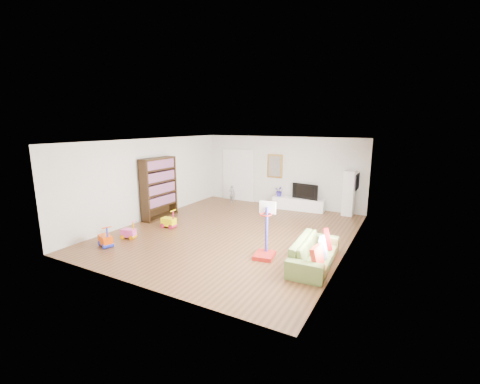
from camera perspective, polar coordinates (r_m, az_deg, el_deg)
The scene contains 25 objects.
floor at distance 9.67m, azimuth -1.15°, elevation -7.12°, with size 6.50×7.50×0.00m, color brown.
ceiling at distance 9.15m, azimuth -1.22°, elevation 9.08°, with size 6.50×7.50×0.00m, color white.
wall_back at distance 12.66m, azimuth 7.32°, elevation 3.64°, with size 6.50×0.00×2.70m, color silver.
wall_front at distance 6.43m, azimuth -18.11°, elevation -4.97°, with size 6.50×0.00×2.70m, color white.
wall_left at distance 11.27m, azimuth -15.68°, elevation 2.27°, with size 0.00×7.50×2.70m, color white.
wall_right at distance 8.23m, azimuth 18.86°, elevation -1.39°, with size 0.00×7.50×2.70m, color silver.
navy_accent at distance 9.50m, azimuth 20.47°, elevation 3.29°, with size 0.01×3.20×1.70m, color black.
olive_wainscot at distance 9.78m, azimuth 19.89°, elevation -4.55°, with size 0.01×3.20×1.00m, color brown.
doorway at distance 13.47m, azimuth -0.33°, elevation 2.95°, with size 1.45×0.06×2.10m, color white.
painting_back at distance 12.69m, azimuth 6.22°, elevation 4.60°, with size 0.62×0.06×0.92m, color gold.
artwork_right at distance 9.75m, azimuth 20.14°, elevation 1.73°, with size 0.04×0.56×0.46m, color #7F3F8C.
media_console at distance 12.26m, azimuth 10.34°, elevation -2.10°, with size 1.92×0.48×0.45m, color white.
tall_cabinet at distance 11.83m, azimuth 18.76°, elevation -0.22°, with size 0.37×0.37×1.59m, color white.
bookshelf at distance 11.22m, azimuth -14.22°, elevation 0.67°, with size 0.37×1.41×2.07m, color black.
sofa at distance 7.63m, azimuth 13.08°, elevation -10.39°, with size 2.04×0.80×0.60m, color olive.
basketball_hoop at distance 7.69m, azimuth 4.45°, elevation -6.87°, with size 0.47×0.57×1.36m, color #B21D17.
ride_on_yellow at distance 10.22m, azimuth -12.59°, elevation -4.64°, with size 0.43×0.27×0.58m, color #FFF200.
ride_on_orange at distance 9.19m, azimuth -22.86°, elevation -7.22°, with size 0.43×0.27×0.57m, color #EC4802.
ride_on_pink at distance 9.59m, azimuth -19.25°, elevation -6.36°, with size 0.38×0.24×0.51m, color #E846A8.
child at distance 13.12m, azimuth -1.40°, elevation -0.34°, with size 0.27×0.18×0.73m, color gray.
tv at distance 12.12m, azimuth 11.67°, elevation 0.17°, with size 1.00×0.13×0.57m, color black.
vase_plant at distance 12.40m, azimuth 7.04°, elevation 0.19°, with size 0.36×0.31×0.40m, color #332496.
pillow_left at distance 6.99m, azimuth 13.53°, elevation -11.02°, with size 0.11×0.40×0.40m, color red.
pillow_center at distance 7.50m, azimuth 14.58°, elevation -9.45°, with size 0.11×0.42×0.42m, color white.
pillow_right at distance 8.03m, azimuth 15.35°, elevation -8.04°, with size 0.11×0.42×0.42m, color red.
Camera 1 is at (4.56, -7.92, 3.16)m, focal length 24.00 mm.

